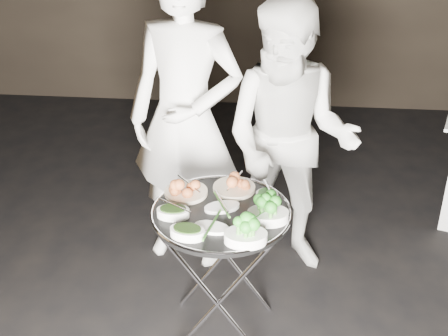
# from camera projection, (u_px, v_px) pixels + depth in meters

# --- Properties ---
(tray_stand) EXTENTS (0.53, 0.45, 0.78)m
(tray_stand) POSITION_uv_depth(u_px,v_px,m) (221.00, 269.00, 3.20)
(tray_stand) COLOR silver
(tray_stand) RESTS_ON floor
(serving_tray) EXTENTS (0.69, 0.69, 0.04)m
(serving_tray) POSITION_uv_depth(u_px,v_px,m) (221.00, 213.00, 3.03)
(serving_tray) COLOR black
(serving_tray) RESTS_ON tray_stand
(potato_plate_a) EXTENTS (0.22, 0.22, 0.08)m
(potato_plate_a) POSITION_uv_depth(u_px,v_px,m) (186.00, 188.00, 3.15)
(potato_plate_a) COLOR beige
(potato_plate_a) RESTS_ON serving_tray
(potato_plate_b) EXTENTS (0.22, 0.22, 0.08)m
(potato_plate_b) POSITION_uv_depth(u_px,v_px,m) (234.00, 184.00, 3.19)
(potato_plate_b) COLOR beige
(potato_plate_b) RESTS_ON serving_tray
(greens_bowl) EXTENTS (0.11, 0.11, 0.06)m
(greens_bowl) POSITION_uv_depth(u_px,v_px,m) (267.00, 195.00, 3.10)
(greens_bowl) COLOR silver
(greens_bowl) RESTS_ON serving_tray
(asparagus_plate_a) EXTENTS (0.20, 0.16, 0.04)m
(asparagus_plate_a) POSITION_uv_depth(u_px,v_px,m) (222.00, 206.00, 3.04)
(asparagus_plate_a) COLOR silver
(asparagus_plate_a) RESTS_ON serving_tray
(asparagus_plate_b) EXTENTS (0.19, 0.13, 0.03)m
(asparagus_plate_b) POSITION_uv_depth(u_px,v_px,m) (212.00, 227.00, 2.89)
(asparagus_plate_b) COLOR silver
(asparagus_plate_b) RESTS_ON serving_tray
(spinach_bowl_a) EXTENTS (0.16, 0.11, 0.06)m
(spinach_bowl_a) POSITION_uv_depth(u_px,v_px,m) (173.00, 211.00, 2.98)
(spinach_bowl_a) COLOR silver
(spinach_bowl_a) RESTS_ON serving_tray
(spinach_bowl_b) EXTENTS (0.18, 0.13, 0.07)m
(spinach_bowl_b) POSITION_uv_depth(u_px,v_px,m) (187.00, 231.00, 2.83)
(spinach_bowl_b) COLOR silver
(spinach_bowl_b) RESTS_ON serving_tray
(broccoli_bowl_a) EXTENTS (0.21, 0.16, 0.08)m
(broccoli_bowl_a) POSITION_uv_depth(u_px,v_px,m) (268.00, 214.00, 2.94)
(broccoli_bowl_a) COLOR silver
(broccoli_bowl_a) RESTS_ON serving_tray
(broccoli_bowl_b) EXTENTS (0.21, 0.16, 0.08)m
(broccoli_bowl_b) POSITION_uv_depth(u_px,v_px,m) (246.00, 235.00, 2.79)
(broccoli_bowl_b) COLOR silver
(broccoli_bowl_b) RESTS_ON serving_tray
(serving_utensils) EXTENTS (0.59, 0.45, 0.01)m
(serving_utensils) POSITION_uv_depth(u_px,v_px,m) (226.00, 195.00, 3.06)
(serving_utensils) COLOR silver
(serving_utensils) RESTS_ON serving_tray
(waiter_left) EXTENTS (0.76, 0.58, 1.87)m
(waiter_left) POSITION_uv_depth(u_px,v_px,m) (186.00, 120.00, 3.61)
(waiter_left) COLOR white
(waiter_left) RESTS_ON floor
(waiter_right) EXTENTS (0.93, 0.79, 1.68)m
(waiter_right) POSITION_uv_depth(u_px,v_px,m) (289.00, 141.00, 3.59)
(waiter_right) COLOR white
(waiter_right) RESTS_ON floor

